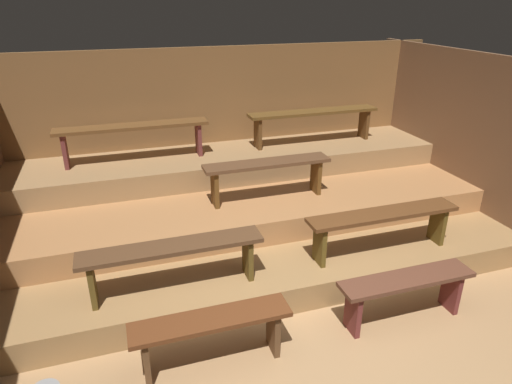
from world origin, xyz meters
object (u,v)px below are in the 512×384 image
bench_floor_right (406,287)px  bench_upper_left (133,132)px  bench_lower_left (172,254)px  bench_middle_center (267,170)px  bench_floor_left (211,329)px  bench_lower_right (383,221)px  bench_upper_right (313,117)px

bench_floor_right → bench_upper_left: (-2.20, 2.92, 0.91)m
bench_lower_left → bench_middle_center: (1.31, 1.10, 0.29)m
bench_floor_right → bench_lower_left: bench_lower_left is taller
bench_lower_left → bench_upper_left: 2.25m
bench_floor_left → bench_floor_right: 1.86m
bench_floor_right → bench_upper_left: bearing=127.0°
bench_lower_left → bench_lower_right: bearing=0.0°
bench_middle_center → bench_lower_left: bearing=-140.0°
bench_floor_right → bench_upper_right: size_ratio=0.69×
bench_floor_right → bench_middle_center: bench_middle_center is taller
bench_upper_left → bench_lower_right: bearing=-42.2°
bench_floor_right → bench_middle_center: (-0.74, 1.85, 0.60)m
bench_middle_center → bench_upper_left: bench_upper_left is taller
bench_lower_left → bench_upper_right: size_ratio=0.88×
bench_middle_center → bench_upper_left: size_ratio=0.80×
bench_floor_right → bench_lower_left: bearing=159.9°
bench_upper_left → bench_middle_center: bearing=-36.1°
bench_upper_left → bench_lower_left: bearing=-86.1°
bench_floor_left → bench_upper_left: bearing=96.6°
bench_floor_right → bench_middle_center: 2.08m
bench_upper_left → bench_upper_right: size_ratio=1.00×
bench_lower_right → bench_upper_right: bench_upper_right is taller
bench_middle_center → bench_upper_right: bench_upper_right is taller
bench_upper_right → bench_middle_center: bearing=-135.2°
bench_upper_right → bench_lower_left: bearing=-137.8°
bench_floor_left → bench_middle_center: 2.25m
bench_floor_right → bench_lower_right: bench_lower_right is taller
bench_floor_left → bench_lower_right: 2.21m
bench_lower_left → bench_upper_right: bench_upper_right is taller
bench_floor_left → bench_upper_right: bearing=53.0°
bench_lower_left → bench_upper_left: bench_upper_left is taller
bench_floor_right → bench_lower_left: size_ratio=0.78×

